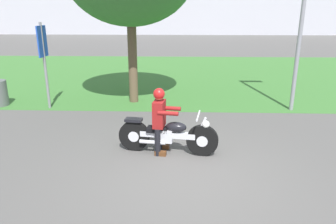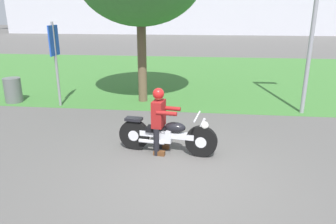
# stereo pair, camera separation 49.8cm
# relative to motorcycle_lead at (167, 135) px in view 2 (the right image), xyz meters

# --- Properties ---
(ground) EXTENTS (120.00, 120.00, 0.00)m
(ground) POSITION_rel_motorcycle_lead_xyz_m (0.36, -1.06, -0.40)
(ground) COLOR #565451
(grass_verge) EXTENTS (60.00, 12.00, 0.01)m
(grass_verge) POSITION_rel_motorcycle_lead_xyz_m (0.36, 8.87, -0.40)
(grass_verge) COLOR #3D7533
(grass_verge) RESTS_ON ground
(motorcycle_lead) EXTENTS (2.13, 0.66, 0.89)m
(motorcycle_lead) POSITION_rel_motorcycle_lead_xyz_m (0.00, 0.00, 0.00)
(motorcycle_lead) COLOR black
(motorcycle_lead) RESTS_ON ground
(rider_lead) EXTENTS (0.59, 0.51, 1.41)m
(rider_lead) POSITION_rel_motorcycle_lead_xyz_m (-0.17, 0.03, 0.42)
(rider_lead) COLOR black
(rider_lead) RESTS_ON ground
(trash_can) EXTENTS (0.55, 0.55, 0.81)m
(trash_can) POSITION_rel_motorcycle_lead_xyz_m (-5.53, 3.36, 0.01)
(trash_can) COLOR #595E5B
(trash_can) RESTS_ON ground
(sign_banner) EXTENTS (0.08, 0.60, 2.60)m
(sign_banner) POSITION_rel_motorcycle_lead_xyz_m (-3.83, 3.14, 1.32)
(sign_banner) COLOR gray
(sign_banner) RESTS_ON ground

